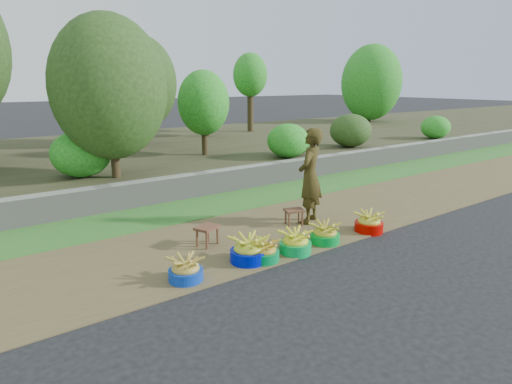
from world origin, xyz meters
TOP-DOWN VIEW (x-y plane):
  - ground_plane at (0.00, 0.00)m, footprint 120.00×120.00m
  - dirt_shoulder at (0.00, 1.25)m, footprint 80.00×2.50m
  - grass_verge at (0.00, 3.25)m, footprint 80.00×1.50m
  - retaining_wall at (0.00, 4.10)m, footprint 80.00×0.35m
  - earth_bank at (0.00, 9.00)m, footprint 80.00×10.00m
  - vegetation at (-1.61, 8.50)m, footprint 33.03×8.64m
  - basin_a at (-2.30, 0.34)m, footprint 0.47×0.47m
  - basin_b at (-1.27, 0.36)m, footprint 0.55×0.55m
  - basin_c at (-1.07, 0.25)m, footprint 0.47×0.47m
  - basin_d at (-0.48, 0.22)m, footprint 0.50×0.50m
  - basin_e at (0.18, 0.24)m, footprint 0.48×0.48m
  - basin_f at (1.21, 0.19)m, footprint 0.50×0.50m
  - stool_left at (-1.44, 1.26)m, footprint 0.45×0.40m
  - stool_right at (0.35, 1.21)m, footprint 0.41×0.36m
  - vendor_woman at (0.70, 1.19)m, footprint 0.77×0.69m

SIDE VIEW (x-z plane):
  - ground_plane at x=0.00m, z-range 0.00..0.00m
  - dirt_shoulder at x=0.00m, z-range 0.00..0.02m
  - grass_verge at x=0.00m, z-range 0.00..0.04m
  - basin_a at x=-2.30m, z-range -0.02..0.33m
  - basin_c at x=-1.07m, z-range -0.02..0.33m
  - basin_e at x=0.18m, z-range -0.02..0.34m
  - basin_f at x=1.21m, z-range -0.02..0.35m
  - basin_d at x=-0.48m, z-range -0.02..0.35m
  - basin_b at x=-1.27m, z-range -0.02..0.39m
  - earth_bank at x=0.00m, z-range 0.00..0.50m
  - stool_right at x=0.35m, z-range 0.11..0.41m
  - retaining_wall at x=0.00m, z-range 0.00..0.55m
  - stool_left at x=-1.44m, z-range 0.12..0.44m
  - vendor_woman at x=0.70m, z-range 0.02..1.79m
  - vegetation at x=-1.61m, z-range 0.15..4.92m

